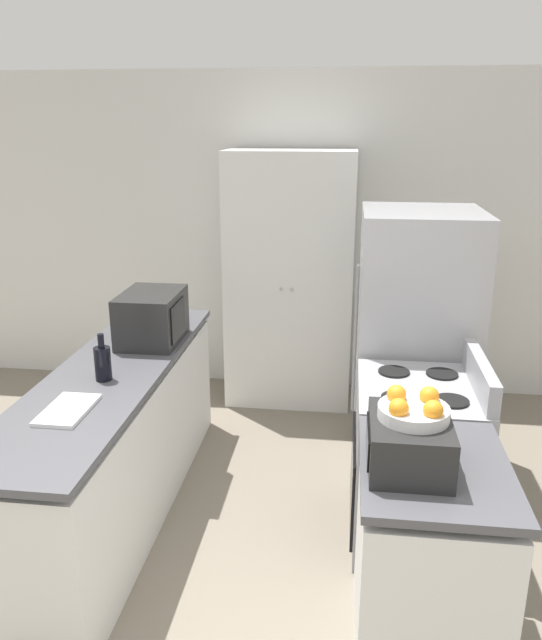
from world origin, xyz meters
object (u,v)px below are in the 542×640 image
refrigerator (414,344)px  fruit_bowl (414,409)px  pantry_cabinet (290,280)px  toaster_oven (409,443)px  wine_bottle (103,362)px  microwave (152,317)px  stove (415,462)px

refrigerator → fruit_bowl: size_ratio=6.12×
pantry_cabinet → refrigerator: 1.32m
pantry_cabinet → toaster_oven: pantry_cabinet is taller
wine_bottle → toaster_oven: (1.53, -0.68, 0.00)m
refrigerator → pantry_cabinet: bearing=132.7°
refrigerator → microwave: size_ratio=3.57×
toaster_oven → fruit_bowl: fruit_bowl is taller
toaster_oven → fruit_bowl: 0.14m
pantry_cabinet → refrigerator: bearing=-47.3°
microwave → wine_bottle: 0.63m
stove → wine_bottle: bearing=-175.9°
pantry_cabinet → wine_bottle: 2.04m
refrigerator → toaster_oven: 1.60m
microwave → wine_bottle: (-0.07, -0.62, -0.06)m
pantry_cabinet → stove: bearing=-64.0°
refrigerator → fruit_bowl: 1.61m
refrigerator → wine_bottle: (-1.70, -0.90, 0.14)m
stove → wine_bottle: (-1.66, -0.12, 0.54)m
microwave → toaster_oven: microwave is taller
pantry_cabinet → wine_bottle: (-0.81, -1.87, -0.01)m
stove → toaster_oven: (-0.13, -0.80, 0.54)m
wine_bottle → fruit_bowl: size_ratio=0.92×
wine_bottle → toaster_oven: 1.67m
pantry_cabinet → stove: pantry_cabinet is taller
stove → toaster_oven: size_ratio=2.67×
stove → fruit_bowl: size_ratio=3.81×
wine_bottle → refrigerator: bearing=28.0°
microwave → fruit_bowl: 1.95m
microwave → wine_bottle: size_ratio=1.86×
stove → toaster_oven: 0.98m
microwave → toaster_oven: bearing=-42.0°
refrigerator → toaster_oven: bearing=-96.3°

